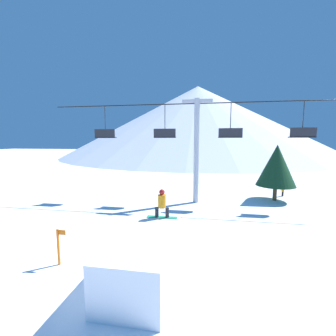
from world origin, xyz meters
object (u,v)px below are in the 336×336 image
(snow_ramp, at_px, (144,256))
(pine_tree_near, at_px, (276,165))
(trail_marker, at_px, (59,246))
(snowboarder, at_px, (162,203))
(distant_skier, at_px, (283,189))

(snow_ramp, distance_m, pine_tree_near, 14.98)
(snow_ramp, height_order, trail_marker, snow_ramp)
(snow_ramp, xyz_separation_m, trail_marker, (-3.70, 0.26, -0.03))
(snow_ramp, relative_size, snowboarder, 3.38)
(snow_ramp, height_order, distant_skier, snow_ramp)
(pine_tree_near, distance_m, trail_marker, 17.08)
(snowboarder, xyz_separation_m, pine_tree_near, (7.75, 10.57, 0.66))
(trail_marker, relative_size, distant_skier, 1.25)
(snowboarder, height_order, distant_skier, snowboarder)
(trail_marker, bearing_deg, snowboarder, 21.78)
(trail_marker, bearing_deg, distant_skier, 46.84)
(snowboarder, bearing_deg, trail_marker, -158.22)
(pine_tree_near, bearing_deg, snow_ramp, -122.95)
(distant_skier, bearing_deg, trail_marker, -133.16)
(pine_tree_near, xyz_separation_m, trail_marker, (-11.77, -12.18, -2.19))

